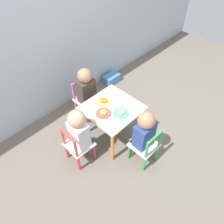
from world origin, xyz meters
TOP-DOWN VIEW (x-y plane):
  - ground_plane at (0.00, 0.00)m, footprint 6.00×6.00m
  - house_wall at (0.00, 0.89)m, footprint 6.00×0.06m
  - kids_table at (0.00, 0.00)m, footprint 0.56×0.56m
  - chair_pink at (0.03, 0.50)m, footprint 0.27×0.27m
  - chair_red at (-0.50, 0.02)m, footprint 0.27×0.27m
  - chair_green at (-0.01, -0.50)m, footprint 0.27×0.27m
  - child_back at (0.02, 0.44)m, footprint 0.21×0.22m
  - child_left at (-0.44, 0.02)m, footprint 0.22×0.20m
  - child_front at (-0.01, -0.44)m, footprint 0.20×0.22m
  - plate_back at (0.00, 0.13)m, footprint 0.19×0.19m
  - plate_left at (-0.13, 0.00)m, footprint 0.16×0.16m
  - plate_front at (-0.00, -0.13)m, footprint 0.17×0.17m
  - storage_bin at (0.74, 0.73)m, footprint 0.24×0.16m

SIDE VIEW (x-z plane):
  - ground_plane at x=0.00m, z-range 0.00..0.00m
  - storage_bin at x=0.74m, z-range 0.00..0.13m
  - chair_pink at x=0.03m, z-range -0.01..0.49m
  - chair_red at x=-0.50m, z-range -0.01..0.49m
  - chair_green at x=-0.01m, z-range -0.01..0.49m
  - kids_table at x=0.00m, z-range 0.16..0.63m
  - child_front at x=-0.01m, z-range 0.08..0.78m
  - child_left at x=-0.44m, z-range 0.08..0.79m
  - child_back at x=0.02m, z-range 0.08..0.80m
  - plate_left at x=-0.13m, z-range 0.46..0.49m
  - plate_back at x=0.00m, z-range 0.46..0.49m
  - plate_front at x=0.00m, z-range 0.46..0.49m
  - house_wall at x=0.00m, z-range 0.00..2.60m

